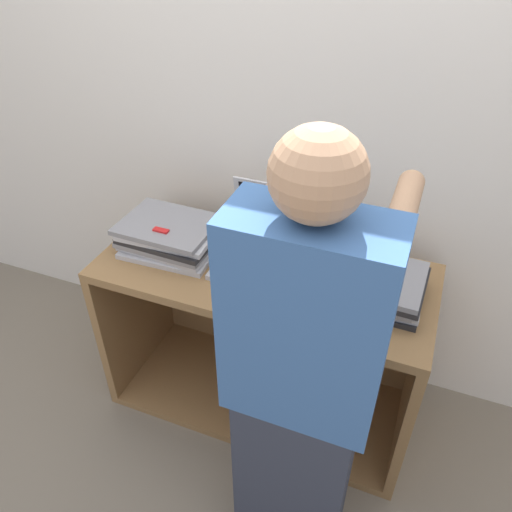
# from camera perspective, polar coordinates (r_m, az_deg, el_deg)

# --- Properties ---
(ground_plane) EXTENTS (12.00, 12.00, 0.00)m
(ground_plane) POSITION_cam_1_polar(r_m,az_deg,el_deg) (2.25, -1.94, -20.96)
(ground_plane) COLOR #756B5B
(wall_back) EXTENTS (8.00, 0.05, 2.40)m
(wall_back) POSITION_cam_1_polar(r_m,az_deg,el_deg) (1.96, 5.18, 15.57)
(wall_back) COLOR silver
(wall_back) RESTS_ON ground_plane
(cart) EXTENTS (1.26, 0.56, 0.75)m
(cart) POSITION_cam_1_polar(r_m,az_deg,el_deg) (2.16, 1.51, -8.29)
(cart) COLOR olive
(cart) RESTS_ON ground_plane
(laptop_open) EXTENTS (0.36, 0.33, 0.29)m
(laptop_open) POSITION_cam_1_polar(r_m,az_deg,el_deg) (1.87, 1.54, 0.78)
(laptop_open) COLOR #B7B7BC
(laptop_open) RESTS_ON cart
(laptop_stack_left) EXTENTS (0.38, 0.30, 0.12)m
(laptop_stack_left) POSITION_cam_1_polar(r_m,az_deg,el_deg) (1.97, -9.62, 2.33)
(laptop_stack_left) COLOR #B7B7BC
(laptop_stack_left) RESTS_ON cart
(laptop_stack_right) EXTENTS (0.38, 0.29, 0.10)m
(laptop_stack_right) POSITION_cam_1_polar(r_m,az_deg,el_deg) (1.77, 12.82, -3.02)
(laptop_stack_right) COLOR #232326
(laptop_stack_right) RESTS_ON cart
(person) EXTENTS (0.40, 0.52, 1.54)m
(person) POSITION_cam_1_polar(r_m,az_deg,el_deg) (1.43, 5.13, -15.31)
(person) COLOR #2D3342
(person) RESTS_ON ground_plane
(inventory_tag) EXTENTS (0.06, 0.02, 0.01)m
(inventory_tag) POSITION_cam_1_polar(r_m,az_deg,el_deg) (1.89, -10.81, 2.90)
(inventory_tag) COLOR red
(inventory_tag) RESTS_ON laptop_stack_left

